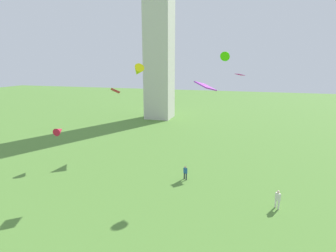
# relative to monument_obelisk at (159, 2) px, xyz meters

# --- Properties ---
(monument_obelisk) EXTENTS (5.74, 5.74, 50.23)m
(monument_obelisk) POSITION_rel_monument_obelisk_xyz_m (0.00, 0.00, 0.00)
(monument_obelisk) COLOR beige
(monument_obelisk) RESTS_ON ground_plane
(person_1) EXTENTS (0.46, 0.51, 1.70)m
(person_1) POSITION_rel_monument_obelisk_xyz_m (22.28, -34.97, -24.15)
(person_1) COLOR silver
(person_1) RESTS_ON ground_plane
(person_2) EXTENTS (0.46, 0.44, 1.56)m
(person_2) POSITION_rel_monument_obelisk_xyz_m (13.28, -31.46, -24.23)
(person_2) COLOR #1E2333
(person_2) RESTS_ON ground_plane
(kite_flying_0) EXTENTS (1.28, 1.26, 0.26)m
(kite_flying_0) POSITION_rel_monument_obelisk_xyz_m (18.16, -22.19, -14.12)
(kite_flying_0) COLOR #E01698
(kite_flying_1) EXTENTS (1.27, 1.85, 1.47)m
(kite_flying_1) POSITION_rel_monument_obelisk_xyz_m (16.76, -27.66, -11.76)
(kite_flying_1) COLOR #49DC0C
(kite_flying_2) EXTENTS (2.62, 2.75, 2.24)m
(kite_flying_2) POSITION_rel_monument_obelisk_xyz_m (3.75, -21.35, -13.81)
(kite_flying_2) COLOR #C7C807
(kite_flying_3) EXTENTS (1.15, 1.55, 1.09)m
(kite_flying_3) POSITION_rel_monument_obelisk_xyz_m (-2.74, -31.26, -20.79)
(kite_flying_3) COLOR red
(kite_flying_4) EXTENTS (1.71, 1.76, 0.66)m
(kite_flying_4) POSITION_rel_monument_obelisk_xyz_m (16.24, -38.96, -14.28)
(kite_flying_4) COLOR purple
(kite_flying_5) EXTENTS (1.44, 1.49, 0.71)m
(kite_flying_5) POSITION_rel_monument_obelisk_xyz_m (6.52, -33.84, -15.38)
(kite_flying_5) COLOR #B31828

